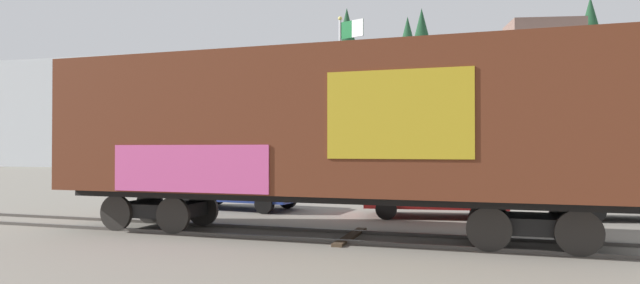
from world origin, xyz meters
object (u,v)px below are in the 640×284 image
at_px(freight_car, 325,126).
at_px(parked_car_red, 432,189).
at_px(parked_car_black, 634,192).
at_px(flagpole, 344,86).
at_px(parked_car_blue, 237,185).

distance_m(freight_car, parked_car_red, 5.36).
relative_size(parked_car_red, parked_car_black, 1.01).
bearing_deg(freight_car, parked_car_red, 62.31).
distance_m(parked_car_red, parked_car_black, 5.92).
bearing_deg(flagpole, parked_car_red, -51.34).
relative_size(freight_car, parked_car_blue, 2.97).
distance_m(flagpole, parked_car_blue, 6.55).
height_order(parked_car_red, parked_car_black, parked_car_red).
xyz_separation_m(flagpole, parked_car_red, (3.83, -4.78, -3.92)).
xyz_separation_m(parked_car_blue, parked_car_black, (12.68, 0.26, -0.03)).
bearing_deg(parked_car_black, flagpole, 157.32).
bearing_deg(freight_car, flagpole, 99.09).
height_order(flagpole, parked_car_red, flagpole).
bearing_deg(flagpole, parked_car_blue, -124.56).
height_order(flagpole, parked_car_black, flagpole).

